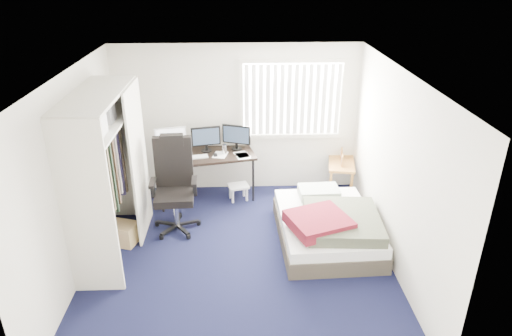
{
  "coord_description": "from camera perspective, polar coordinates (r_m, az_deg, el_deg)",
  "views": [
    {
      "loc": [
        0.03,
        -5.13,
        3.7
      ],
      "look_at": [
        0.25,
        0.4,
        1.14
      ],
      "focal_mm": 32.0,
      "sensor_mm": 36.0,
      "label": 1
    }
  ],
  "objects": [
    {
      "name": "room_shell",
      "position": [
        5.57,
        -2.37,
        1.67
      ],
      "size": [
        4.2,
        4.2,
        4.2
      ],
      "color": "silver",
      "rests_on": "ground"
    },
    {
      "name": "pine_box",
      "position": [
        6.79,
        -16.37,
        -7.83
      ],
      "size": [
        0.48,
        0.41,
        0.3
      ],
      "primitive_type": "cube",
      "rotation": [
        0.0,
        0.0,
        -0.31
      ],
      "color": "tan",
      "rests_on": "ground"
    },
    {
      "name": "closet",
      "position": [
        6.12,
        -18.19,
        0.97
      ],
      "size": [
        0.64,
        1.84,
        2.22
      ],
      "color": "beige",
      "rests_on": "ground"
    },
    {
      "name": "bed",
      "position": [
        6.57,
        8.99,
        -7.11
      ],
      "size": [
        1.39,
        1.82,
        0.59
      ],
      "color": "#3B352B",
      "rests_on": "ground"
    },
    {
      "name": "nightstand",
      "position": [
        7.86,
        10.6,
        0.41
      ],
      "size": [
        0.56,
        0.9,
        0.76
      ],
      "color": "brown",
      "rests_on": "ground"
    },
    {
      "name": "window_assembly",
      "position": [
        7.52,
        4.54,
        8.53
      ],
      "size": [
        1.72,
        0.09,
        1.32
      ],
      "color": "white",
      "rests_on": "ground"
    },
    {
      "name": "desk",
      "position": [
        7.48,
        -6.48,
        1.96
      ],
      "size": [
        1.72,
        1.06,
        1.25
      ],
      "color": "black",
      "rests_on": "ground"
    },
    {
      "name": "office_chair",
      "position": [
        6.81,
        -10.08,
        -3.2
      ],
      "size": [
        0.7,
        0.7,
        1.41
      ],
      "color": "black",
      "rests_on": "ground"
    },
    {
      "name": "ground",
      "position": [
        6.32,
        -2.13,
        -11.02
      ],
      "size": [
        4.2,
        4.2,
        0.0
      ],
      "primitive_type": "plane",
      "color": "black",
      "rests_on": "ground"
    },
    {
      "name": "footstool",
      "position": [
        7.6,
        -2.22,
        -2.56
      ],
      "size": [
        0.39,
        0.34,
        0.27
      ],
      "color": "white",
      "rests_on": "ground"
    }
  ]
}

